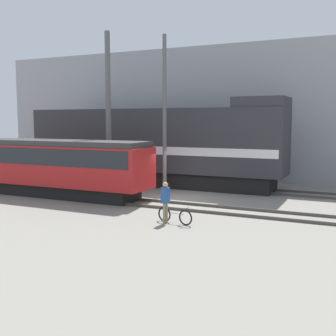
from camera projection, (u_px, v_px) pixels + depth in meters
The scene contains 10 objects.
ground_plane at pixel (177, 199), 22.97m from camera, with size 120.00×120.00×0.00m, color gray.
track_near at pixel (161, 204), 21.16m from camera, with size 60.00×1.51×0.14m.
track_far at pixel (204, 187), 26.70m from camera, with size 60.00×1.51×0.14m.
building_backdrop at pixel (236, 113), 32.62m from camera, with size 39.10×6.00×9.62m.
freight_locomotive at pixel (154, 145), 27.91m from camera, with size 17.52×3.04×5.62m.
streetcar at pixel (49, 164), 23.95m from camera, with size 12.34×2.54×3.17m.
bicycle at pixel (175, 216), 17.44m from camera, with size 1.71×0.54×0.71m.
person at pixel (165, 198), 17.47m from camera, with size 0.29×0.40×1.73m.
utility_pole_left at pixel (108, 112), 25.54m from camera, with size 0.32×0.32×9.57m.
utility_pole_center at pixel (165, 116), 23.97m from camera, with size 0.22×0.22×9.07m.
Camera 1 is at (9.12, -20.72, 4.25)m, focal length 45.00 mm.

